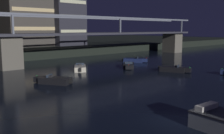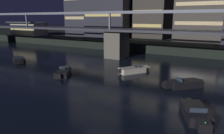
% 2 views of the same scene
% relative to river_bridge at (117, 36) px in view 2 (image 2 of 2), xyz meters
% --- Properties ---
extents(far_riverbank, '(240.00, 80.00, 2.20)m').
position_rel_river_bridge_xyz_m(far_riverbank, '(-0.00, 48.01, -3.47)').
color(far_riverbank, black).
rests_on(far_riverbank, ground).
extents(river_bridge, '(100.66, 6.40, 9.38)m').
position_rel_river_bridge_xyz_m(river_bridge, '(0.00, 0.00, 0.00)').
color(river_bridge, '#605B51').
rests_on(river_bridge, ground).
extents(tower_central, '(9.21, 11.61, 19.74)m').
position_rel_river_bridge_xyz_m(tower_central, '(-0.45, 24.49, 7.35)').
color(tower_central, '#38332D').
rests_on(tower_central, far_riverbank).
extents(waterfront_pavilion, '(12.40, 7.40, 4.70)m').
position_rel_river_bridge_xyz_m(waterfront_pavilion, '(-41.47, 11.91, -0.13)').
color(waterfront_pavilion, '#B2AD9E').
rests_on(waterfront_pavilion, far_riverbank).
extents(speedboat_near_center, '(3.85, 4.76, 1.16)m').
position_rel_river_bridge_xyz_m(speedboat_near_center, '(8.15, -9.73, -4.16)').
color(speedboat_near_center, beige).
rests_on(speedboat_near_center, ground).
extents(speedboat_near_right, '(3.16, 5.05, 1.16)m').
position_rel_river_bridge_xyz_m(speedboat_near_right, '(18.63, -20.84, -4.16)').
color(speedboat_near_right, black).
rests_on(speedboat_near_right, ground).
extents(speedboat_mid_right, '(4.85, 3.64, 1.16)m').
position_rel_river_bridge_xyz_m(speedboat_mid_right, '(-13.84, -13.23, -4.16)').
color(speedboat_mid_right, black).
rests_on(speedboat_mid_right, ground).
extents(speedboat_far_left, '(4.43, 4.35, 1.16)m').
position_rel_river_bridge_xyz_m(speedboat_far_left, '(16.16, -13.06, -4.16)').
color(speedboat_far_left, black).
rests_on(speedboat_far_left, ground).
extents(speedboat_far_center, '(3.68, 4.84, 1.16)m').
position_rel_river_bridge_xyz_m(speedboat_far_center, '(-0.22, -16.08, -4.16)').
color(speedboat_far_center, black).
rests_on(speedboat_far_center, ground).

